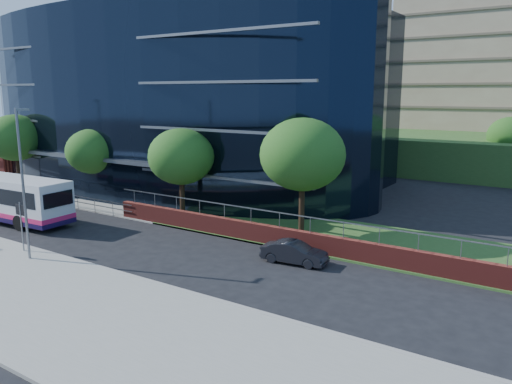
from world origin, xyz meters
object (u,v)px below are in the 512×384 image
Objects in this scene: city_bus at (4,197)px; tree_far_c at (181,157)px; parked_car at (294,253)px; tree_far_a at (15,138)px; street_sign at (21,216)px; brick_pavilion at (9,158)px; tree_far_d at (303,155)px; streetlight_east at (23,180)px; tree_dist_e at (511,136)px; tree_far_b at (93,151)px.

tree_far_c is at bearing 30.78° from city_bus.
tree_far_c is 12.33m from parked_car.
tree_far_a reaches higher than tree_far_c.
tree_far_c is at bearing 76.71° from street_sign.
parked_car is (40.09, -8.17, -1.35)m from brick_pavilion.
tree_far_a is 20.00m from tree_far_c.
tree_far_d is (9.00, 1.00, 0.65)m from tree_far_c.
tree_far_c reaches higher than city_bus.
tree_far_a is at bearing 140.69° from city_bus.
tree_far_d is at bearing 50.60° from streetlight_east.
city_bus is (-27.36, -38.01, -2.86)m from tree_dist_e.
tree_far_c is 0.81× the size of streetlight_east.
tree_far_a is at bearing 149.54° from streetlight_east.
tree_far_a reaches higher than tree_dist_e.
tree_far_c is 0.55× the size of city_bus.
parked_car is (21.09, -4.17, -3.62)m from tree_far_b.
streetlight_east is (9.00, -11.67, 0.23)m from tree_far_b.
city_bus is at bearing -36.03° from tree_far_a.
brick_pavilion is 29.46m from tree_far_c.
street_sign is at bearing -29.65° from brick_pavilion.
brick_pavilion is 0.73× the size of city_bus.
tree_far_c reaches higher than street_sign.
tree_dist_e is at bearing 50.96° from city_bus.
city_bus is at bearing 156.02° from streetlight_east.
brick_pavilion is 1.08× the size of streetlight_east.
tree_dist_e is at bearing 61.26° from tree_far_c.
tree_far_d reaches higher than city_bus.
brick_pavilion is 1.32× the size of tree_dist_e.
tree_far_a reaches higher than brick_pavilion.
tree_dist_e is 45.85m from streetlight_east.
brick_pavilion is 1.32× the size of tree_far_c.
tree_far_d is at bearing -104.93° from tree_dist_e.
parked_car is (31.09, -3.67, -4.28)m from tree_far_a.
street_sign is at bearing -27.76° from city_bus.
tree_far_c and tree_dist_e have the same top height.
brick_pavilion is at bearing 72.17° from parked_car.
tree_far_d is (11.50, 11.59, 3.04)m from street_sign.
city_bus is (-19.36, -8.01, -3.51)m from tree_far_d.
street_sign is 16.61m from tree_far_d.
tree_far_b is (-7.50, 11.09, 2.06)m from street_sign.
tree_far_a reaches higher than city_bus.
brick_pavilion is 21.90m from city_bus.
tree_far_a is 0.94× the size of tree_far_d.
parked_car is (13.59, 6.91, -1.56)m from street_sign.
city_bus is at bearing -125.75° from tree_dist_e.
tree_dist_e is (37.00, 31.00, -0.33)m from tree_far_a.
city_bus is (18.64, -11.51, -0.26)m from brick_pavilion.
street_sign is at bearing -55.92° from tree_far_b.
streetlight_east is 0.68× the size of city_bus.
brick_pavilion is 1.23× the size of tree_far_a.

